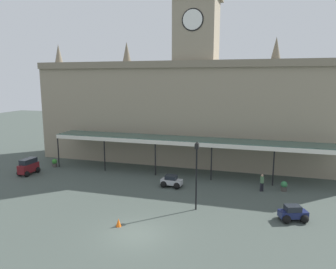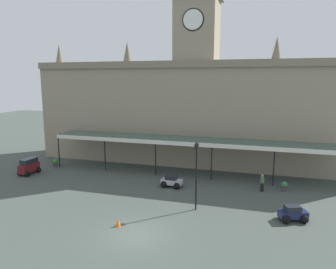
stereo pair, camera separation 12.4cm
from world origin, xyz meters
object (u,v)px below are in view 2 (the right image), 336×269
Objects in this scene: victorian_lamppost at (196,169)px; traffic_cone at (118,222)px; car_silver_sedan at (172,182)px; pedestrian_near_entrance at (262,182)px; car_navy_sedan at (293,214)px; car_maroon_van at (29,167)px; planter_by_canopy at (284,186)px; planter_forecourt_centre at (55,163)px.

victorian_lamppost is 7.26m from traffic_cone.
pedestrian_near_entrance reaches higher than car_silver_sedan.
victorian_lamppost reaches higher than car_navy_sedan.
traffic_cone is at bearing -133.27° from pedestrian_near_entrance.
car_maroon_van reaches higher than planter_by_canopy.
car_silver_sedan is at bearing 81.66° from traffic_cone.
planter_forecourt_centre is 26.01m from planter_by_canopy.
planter_forecourt_centre is (0.89, 3.40, -0.32)m from car_maroon_van.
planter_by_canopy reaches higher than traffic_cone.
traffic_cone is 0.61× the size of planter_by_canopy.
car_navy_sedan is 0.40× the size of victorian_lamppost.
victorian_lamppost is 5.84× the size of planter_by_canopy.
car_maroon_van is 17.42m from traffic_cone.
car_silver_sedan is (16.37, 0.42, -0.30)m from car_maroon_van.
planter_forecourt_centre reaches higher than traffic_cone.
car_maroon_van is 0.43× the size of victorian_lamppost.
victorian_lamppost is (-7.35, -0.02, 2.93)m from car_navy_sedan.
car_silver_sedan is 10.67m from planter_by_canopy.
planter_forecourt_centre is (-15.48, 2.99, -0.01)m from car_silver_sedan.
pedestrian_near_entrance reaches higher than planter_forecourt_centre.
planter_forecourt_centre is at bearing 175.78° from pedestrian_near_entrance.
pedestrian_near_entrance is 2.83× the size of traffic_cone.
car_maroon_van is 2.53× the size of planter_by_canopy.
planter_by_canopy is (-0.23, 6.55, -0.01)m from car_navy_sedan.
car_maroon_van is 3.53m from planter_forecourt_centre.
car_silver_sedan is 9.34m from traffic_cone.
planter_by_canopy is (2.01, 0.63, -0.42)m from pedestrian_near_entrance.
car_maroon_van is 27.45m from car_navy_sedan.
car_navy_sedan reaches higher than traffic_cone.
victorian_lamppost is (19.75, -4.30, 2.63)m from car_maroon_van.
victorian_lamppost reaches higher than car_maroon_van.
traffic_cone is (-9.84, -10.46, -0.61)m from pedestrian_near_entrance.
planter_forecourt_centre is (-23.97, 1.77, -0.42)m from pedestrian_near_entrance.
car_maroon_van is 24.92m from pedestrian_near_entrance.
car_navy_sedan is 27.32m from planter_forecourt_centre.
car_maroon_van reaches higher than car_navy_sedan.
car_maroon_van is at bearing -176.24° from pedestrian_near_entrance.
victorian_lamppost is at bearing -12.29° from car_maroon_van.
planter_forecourt_centre is at bearing 139.13° from traffic_cone.
car_maroon_van reaches higher than traffic_cone.
car_silver_sedan is 6.51m from victorian_lamppost.
traffic_cone is 16.24m from planter_by_canopy.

